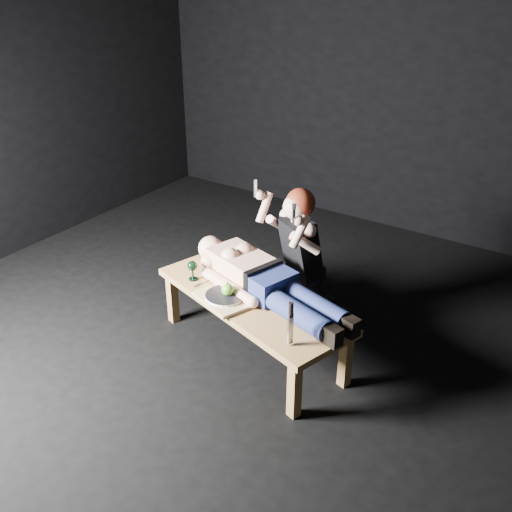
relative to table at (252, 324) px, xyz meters
The scene contains 13 objects.
ground 0.36m from the table, 159.10° to the left, with size 5.00×5.00×0.00m, color black.
back_wall 2.91m from the table, 95.82° to the left, with size 5.00×5.00×0.00m, color black.
table is the anchor object (origin of this frame).
lying_man 0.37m from the table, 51.00° to the left, with size 1.44×0.44×0.25m, color #E6AF93, non-canonical shape.
kneeling_woman 0.64m from the table, 73.41° to the left, with size 0.62×0.70×1.17m, color black, non-canonical shape.
serving_tray 0.30m from the table, 134.25° to the right, with size 0.40×0.29×0.02m, color tan.
plate 0.32m from the table, 134.25° to the right, with size 0.26×0.26×0.02m, color white.
apple 0.36m from the table, 131.89° to the right, with size 0.09×0.09×0.09m, color #4EA529.
goblet 0.58m from the table, behind, with size 0.07×0.07×0.15m, color black, non-canonical shape.
fork_flat 0.47m from the table, behind, with size 0.01×0.16×0.01m, color #B2B2B7.
knife_flat 0.31m from the table, 82.74° to the right, with size 0.01×0.16×0.01m, color #B2B2B7.
spoon_flat 0.24m from the table, 67.21° to the right, with size 0.01×0.16×0.01m, color #B2B2B7.
carving_knife 0.71m from the table, 33.13° to the right, with size 0.04×0.04×0.30m, color #B2B2B7, non-canonical shape.
Camera 1 is at (2.21, -2.95, 2.59)m, focal length 41.10 mm.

